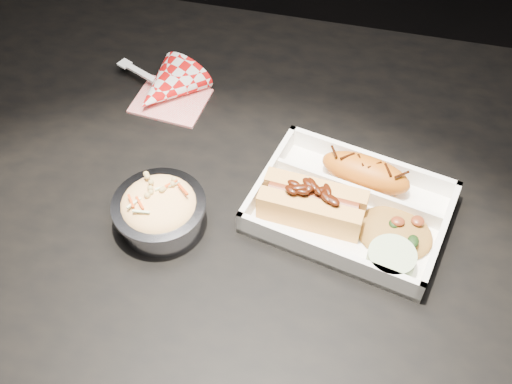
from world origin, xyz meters
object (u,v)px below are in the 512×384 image
at_px(fried_pastry, 366,173).
at_px(dining_table, 259,225).
at_px(food_tray, 350,210).
at_px(hotdog, 313,202).
at_px(foil_coleslaw_cup, 160,209).
at_px(napkin_fork, 166,89).

bearing_deg(fried_pastry, dining_table, -166.34).
xyz_separation_m(food_tray, fried_pastry, (0.01, 0.05, 0.02)).
bearing_deg(food_tray, fried_pastry, 90.00).
bearing_deg(hotdog, food_tray, 23.24).
bearing_deg(fried_pastry, foil_coleslaw_cup, -153.08).
height_order(dining_table, foil_coleslaw_cup, foil_coleslaw_cup).
height_order(dining_table, napkin_fork, napkin_fork).
height_order(fried_pastry, foil_coleslaw_cup, foil_coleslaw_cup).
xyz_separation_m(hotdog, foil_coleslaw_cup, (-0.19, -0.06, -0.00)).
height_order(hotdog, napkin_fork, napkin_fork).
bearing_deg(food_tray, dining_table, -176.59).
relative_size(dining_table, fried_pastry, 9.50).
height_order(dining_table, hotdog, hotdog).
relative_size(hotdog, napkin_fork, 0.87).
height_order(dining_table, food_tray, food_tray).
relative_size(food_tray, foil_coleslaw_cup, 2.30).
xyz_separation_m(dining_table, fried_pastry, (0.14, 0.03, 0.12)).
bearing_deg(food_tray, hotdog, -149.23).
distance_m(fried_pastry, hotdog, 0.09).
bearing_deg(dining_table, food_tray, -8.57).
relative_size(fried_pastry, hotdog, 0.89).
height_order(fried_pastry, hotdog, hotdog).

